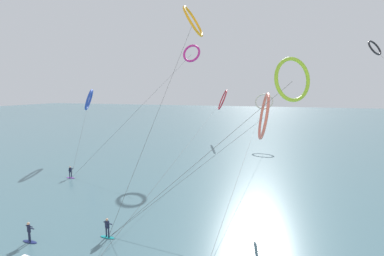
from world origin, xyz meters
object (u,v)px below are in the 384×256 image
Objects in this scene: kite_crimson at (223,100)px; kite_amber at (193,22)px; kite_coral at (264,116)px; surfer_violet at (71,173)px; kite_ivory at (264,102)px; kite_charcoal at (375,48)px; kite_lime at (292,80)px; kite_magenta at (191,53)px; kite_cobalt at (89,100)px; surfer_teal at (107,229)px; surfer_navy at (29,233)px.

kite_amber is (4.26, -39.42, 9.41)m from kite_crimson.
kite_amber is 1.46× the size of kite_coral.
kite_ivory is (24.63, 34.73, 8.93)m from surfer_violet.
surfer_violet is 0.04× the size of kite_charcoal.
kite_amber reaches higher than kite_lime.
kite_lime is at bearing 0.16° from kite_crimson.
kite_charcoal is 2.64× the size of kite_coral.
kite_amber is at bearing -96.38° from kite_ivory.
kite_magenta is 36.03m from kite_lime.
surfer_teal is at bearing 9.27° from kite_cobalt.
kite_amber is at bearing -64.23° from kite_magenta.
kite_magenta reaches higher than kite_cobalt.
kite_cobalt is at bearing 143.40° from surfer_teal.
surfer_navy is 0.04× the size of kite_charcoal.
kite_magenta is 29.00m from kite_coral.
surfer_teal is at bearing -53.33° from kite_coral.
surfer_violet is 27.36m from kite_coral.
surfer_violet is 31.35m from kite_magenta.
kite_coral is (17.45, 14.20, 8.71)m from surfer_navy.
surfer_violet is at bearing -122.25° from kite_ivory.
surfer_navy is 16.42m from surfer_violet.
surfer_navy is 23.93m from kite_lime.
kite_amber is at bearing 28.24° from kite_cobalt.
surfer_navy and surfer_violet have the same top height.
kite_amber is at bearing -10.52° from kite_crimson.
kite_amber is (7.84, -24.39, -0.27)m from kite_magenta.
kite_magenta is 0.47× the size of kite_ivory.
surfer_violet is at bearing -107.34° from kite_magenta.
surfer_violet is 18.26m from kite_cobalt.
kite_coral reaches higher than surfer_violet.
kite_crimson is (5.82, 51.76, 9.13)m from surfer_navy.
surfer_violet is 41.34m from kite_crimson.
kite_coral is (15.22, -22.53, -10.10)m from kite_magenta.
kite_magenta is 25.62m from kite_amber.
kite_amber reaches higher than surfer_navy.
surfer_navy is at bearing -23.09° from kite_crimson.
kite_ivory reaches higher than surfer_violet.
surfer_violet is 0.07× the size of kite_magenta.
kite_coral is (11.64, -37.56, -0.42)m from kite_crimson.
surfer_navy is at bearing -59.01° from kite_coral.
kite_lime is 43.16m from kite_ivory.
surfer_navy is at bearing 156.06° from kite_lime.
kite_cobalt is at bearing -145.40° from kite_magenta.
kite_lime is at bearing 44.57° from surfer_navy.
kite_magenta is at bearing -30.08° from kite_crimson.
kite_magenta reaches higher than kite_amber.
kite_amber reaches higher than surfer_violet.
kite_amber is (-9.62, 6.43, 6.30)m from kite_lime.
kite_cobalt is 38.11m from kite_ivory.
kite_ivory is at bearing -8.43° from kite_amber.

